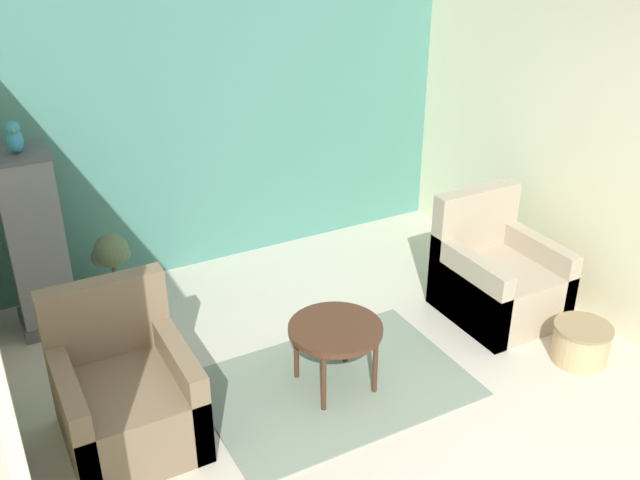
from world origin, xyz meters
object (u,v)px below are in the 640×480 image
armchair_left (126,397)px  parrot (14,138)px  birdcage (36,245)px  wicker_basket (581,342)px  armchair_right (497,279)px  potted_plant (113,269)px  coffee_table (335,333)px

armchair_left → parrot: (-0.22, 1.59, 1.26)m
birdcage → wicker_basket: 4.15m
armchair_left → birdcage: (-0.22, 1.59, 0.41)m
armchair_right → birdcage: 3.63m
birdcage → potted_plant: bearing=-2.0°
parrot → potted_plant: bearing=-2.2°
armchair_right → wicker_basket: size_ratio=2.31×
wicker_basket → coffee_table: bearing=161.0°
birdcage → parrot: parrot is taller
armchair_right → armchair_left: bearing=-179.2°
parrot → wicker_basket: 4.35m
armchair_right → parrot: 3.82m
potted_plant → wicker_basket: (2.83, -2.35, -0.22)m
armchair_left → potted_plant: 1.61m
parrot → armchair_left: bearing=-82.1°
potted_plant → armchair_right: bearing=-29.4°
coffee_table → armchair_left: 1.42m
armchair_left → wicker_basket: bearing=-13.9°
armchair_right → potted_plant: (-2.71, 1.53, 0.07)m
parrot → coffee_table: bearing=-47.5°
armchair_right → birdcage: (-3.25, 1.55, 0.41)m
parrot → wicker_basket: bearing=-35.2°
armchair_left → birdcage: bearing=97.9°
birdcage → parrot: (-0.00, 0.00, 0.85)m
coffee_table → potted_plant: (-1.08, 1.75, -0.07)m
armchair_left → armchair_right: 3.03m
potted_plant → wicker_basket: bearing=-39.7°
armchair_right → potted_plant: size_ratio=1.43×
birdcage → coffee_table: bearing=-47.4°
coffee_table → wicker_basket: 1.87m
coffee_table → armchair_right: size_ratio=0.66×
wicker_basket → potted_plant: bearing=140.3°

